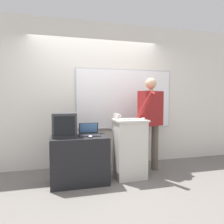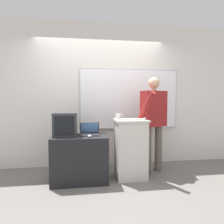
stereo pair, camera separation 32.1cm
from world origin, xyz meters
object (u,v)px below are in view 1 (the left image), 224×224
(side_desk, at_px, (80,160))
(crt_monitor, at_px, (64,125))
(computer_mouse_by_laptop, at_px, (90,136))
(lectern_podium, at_px, (129,148))
(person_presenter, at_px, (151,117))
(wireless_keyboard, at_px, (132,119))
(coffee_mug, at_px, (116,116))
(computer_mouse_by_keyboard, at_px, (143,118))
(laptop, at_px, (89,132))

(side_desk, distance_m, crt_monitor, 0.60)
(side_desk, distance_m, computer_mouse_by_laptop, 0.43)
(computer_mouse_by_laptop, bearing_deg, lectern_podium, 13.73)
(person_presenter, xyz_separation_m, crt_monitor, (-1.54, -0.16, -0.07))
(lectern_podium, bearing_deg, computer_mouse_by_laptop, -166.27)
(wireless_keyboard, height_order, coffee_mug, coffee_mug)
(crt_monitor, bearing_deg, coffee_mug, 10.20)
(coffee_mug, bearing_deg, computer_mouse_by_keyboard, -31.48)
(computer_mouse_by_keyboard, height_order, coffee_mug, coffee_mug)
(computer_mouse_by_keyboard, bearing_deg, side_desk, 178.66)
(computer_mouse_by_laptop, bearing_deg, coffee_mug, 34.40)
(laptop, relative_size, computer_mouse_by_laptop, 3.25)
(person_presenter, distance_m, computer_mouse_by_laptop, 1.23)
(laptop, relative_size, computer_mouse_by_keyboard, 3.25)
(person_presenter, relative_size, computer_mouse_by_keyboard, 17.13)
(side_desk, distance_m, wireless_keyboard, 1.07)
(laptop, bearing_deg, side_desk, -152.58)
(computer_mouse_by_laptop, xyz_separation_m, crt_monitor, (-0.38, 0.19, 0.17))
(person_presenter, distance_m, coffee_mug, 0.65)
(laptop, relative_size, crt_monitor, 0.87)
(computer_mouse_by_laptop, height_order, coffee_mug, coffee_mug)
(crt_monitor, xyz_separation_m, coffee_mug, (0.89, 0.16, 0.11))
(person_presenter, relative_size, computer_mouse_by_laptop, 17.13)
(wireless_keyboard, distance_m, computer_mouse_by_laptop, 0.76)
(laptop, bearing_deg, computer_mouse_by_keyboard, -6.97)
(computer_mouse_by_keyboard, xyz_separation_m, crt_monitor, (-1.29, 0.09, -0.08))
(crt_monitor, bearing_deg, lectern_podium, -0.91)
(person_presenter, height_order, coffee_mug, person_presenter)
(lectern_podium, relative_size, computer_mouse_by_laptop, 9.86)
(computer_mouse_by_keyboard, bearing_deg, person_presenter, 44.58)
(person_presenter, xyz_separation_m, computer_mouse_by_laptop, (-1.16, -0.34, -0.24))
(wireless_keyboard, distance_m, crt_monitor, 1.10)
(lectern_podium, distance_m, side_desk, 0.86)
(side_desk, relative_size, crt_monitor, 2.37)
(side_desk, bearing_deg, coffee_mug, 18.59)
(computer_mouse_by_keyboard, relative_size, crt_monitor, 0.27)
(person_presenter, bearing_deg, computer_mouse_by_keyboard, -156.29)
(computer_mouse_by_laptop, xyz_separation_m, computer_mouse_by_keyboard, (0.91, 0.10, 0.25))
(side_desk, xyz_separation_m, wireless_keyboard, (0.86, -0.02, 0.63))
(person_presenter, xyz_separation_m, coffee_mug, (-0.65, 0.00, 0.03))
(person_presenter, height_order, laptop, person_presenter)
(side_desk, distance_m, person_presenter, 1.47)
(wireless_keyboard, bearing_deg, crt_monitor, 175.82)
(crt_monitor, height_order, coffee_mug, crt_monitor)
(lectern_podium, xyz_separation_m, crt_monitor, (-1.07, 0.02, 0.43))
(laptop, bearing_deg, computer_mouse_by_laptop, -92.32)
(lectern_podium, bearing_deg, crt_monitor, 179.09)
(laptop, distance_m, computer_mouse_by_keyboard, 0.93)
(lectern_podium, relative_size, coffee_mug, 6.89)
(side_desk, xyz_separation_m, coffee_mug, (0.66, 0.22, 0.66))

